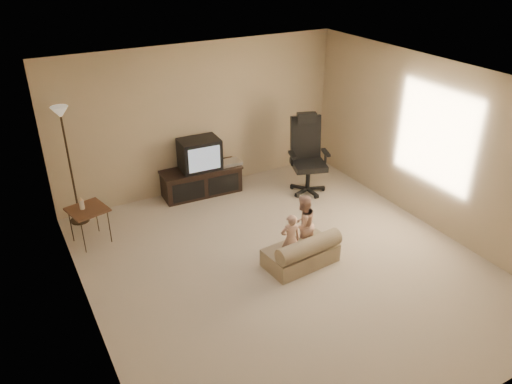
{
  "coord_description": "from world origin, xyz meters",
  "views": [
    {
      "loc": [
        -3.02,
        -4.65,
        4.0
      ],
      "look_at": [
        -0.12,
        0.6,
        0.88
      ],
      "focal_mm": 35.0,
      "sensor_mm": 36.0,
      "label": 1
    }
  ],
  "objects_px": {
    "floor_lamp": "(65,140)",
    "toddler_left": "(290,240)",
    "side_table": "(87,210)",
    "toddler_right": "(303,224)",
    "office_chair": "(307,164)",
    "tv_stand": "(201,172)",
    "child_sofa": "(303,253)"
  },
  "relations": [
    {
      "from": "office_chair",
      "to": "toddler_right",
      "type": "xyz_separation_m",
      "value": [
        -1.12,
        -1.54,
        -0.05
      ]
    },
    {
      "from": "tv_stand",
      "to": "toddler_left",
      "type": "bearing_deg",
      "value": -81.84
    },
    {
      "from": "child_sofa",
      "to": "floor_lamp",
      "type": "bearing_deg",
      "value": 127.1
    },
    {
      "from": "office_chair",
      "to": "side_table",
      "type": "height_order",
      "value": "office_chair"
    },
    {
      "from": "side_table",
      "to": "floor_lamp",
      "type": "distance_m",
      "value": 1.07
    },
    {
      "from": "office_chair",
      "to": "side_table",
      "type": "relative_size",
      "value": 1.82
    },
    {
      "from": "side_table",
      "to": "toddler_right",
      "type": "relative_size",
      "value": 0.85
    },
    {
      "from": "toddler_right",
      "to": "child_sofa",
      "type": "bearing_deg",
      "value": 48.83
    },
    {
      "from": "tv_stand",
      "to": "office_chair",
      "type": "distance_m",
      "value": 1.81
    },
    {
      "from": "floor_lamp",
      "to": "toddler_left",
      "type": "relative_size",
      "value": 2.43
    },
    {
      "from": "side_table",
      "to": "toddler_right",
      "type": "height_order",
      "value": "toddler_right"
    },
    {
      "from": "office_chair",
      "to": "toddler_right",
      "type": "bearing_deg",
      "value": -107.46
    },
    {
      "from": "tv_stand",
      "to": "side_table",
      "type": "relative_size",
      "value": 1.89
    },
    {
      "from": "toddler_left",
      "to": "floor_lamp",
      "type": "bearing_deg",
      "value": -32.96
    },
    {
      "from": "side_table",
      "to": "tv_stand",
      "type": "bearing_deg",
      "value": 17.4
    },
    {
      "from": "tv_stand",
      "to": "side_table",
      "type": "height_order",
      "value": "tv_stand"
    },
    {
      "from": "floor_lamp",
      "to": "tv_stand",
      "type": "bearing_deg",
      "value": -1.65
    },
    {
      "from": "side_table",
      "to": "toddler_right",
      "type": "xyz_separation_m",
      "value": [
        2.54,
        -1.67,
        -0.1
      ]
    },
    {
      "from": "side_table",
      "to": "floor_lamp",
      "type": "xyz_separation_m",
      "value": [
        -0.03,
        0.69,
        0.82
      ]
    },
    {
      "from": "toddler_left",
      "to": "side_table",
      "type": "bearing_deg",
      "value": -24.31
    },
    {
      "from": "office_chair",
      "to": "toddler_left",
      "type": "relative_size",
      "value": 1.78
    },
    {
      "from": "floor_lamp",
      "to": "child_sofa",
      "type": "distance_m",
      "value": 3.75
    },
    {
      "from": "side_table",
      "to": "toddler_left",
      "type": "distance_m",
      "value": 2.9
    },
    {
      "from": "floor_lamp",
      "to": "toddler_left",
      "type": "distance_m",
      "value": 3.54
    },
    {
      "from": "office_chair",
      "to": "toddler_left",
      "type": "bearing_deg",
      "value": -111.18
    },
    {
      "from": "child_sofa",
      "to": "toddler_right",
      "type": "relative_size",
      "value": 1.17
    },
    {
      "from": "child_sofa",
      "to": "side_table",
      "type": "bearing_deg",
      "value": 135.33
    },
    {
      "from": "office_chair",
      "to": "side_table",
      "type": "xyz_separation_m",
      "value": [
        -3.66,
        0.13,
        0.05
      ]
    },
    {
      "from": "floor_lamp",
      "to": "child_sofa",
      "type": "height_order",
      "value": "floor_lamp"
    },
    {
      "from": "tv_stand",
      "to": "office_chair",
      "type": "xyz_separation_m",
      "value": [
        1.64,
        -0.76,
        0.08
      ]
    },
    {
      "from": "side_table",
      "to": "floor_lamp",
      "type": "relative_size",
      "value": 0.4
    },
    {
      "from": "office_chair",
      "to": "side_table",
      "type": "distance_m",
      "value": 3.66
    }
  ]
}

